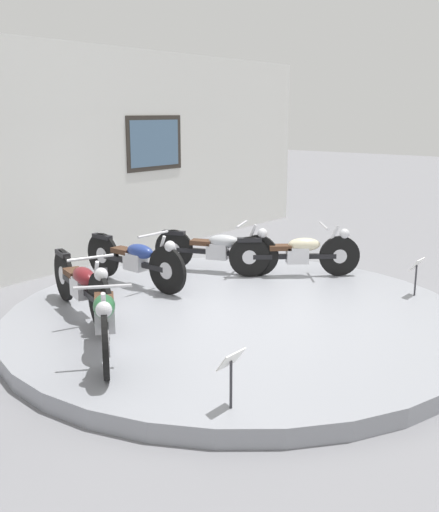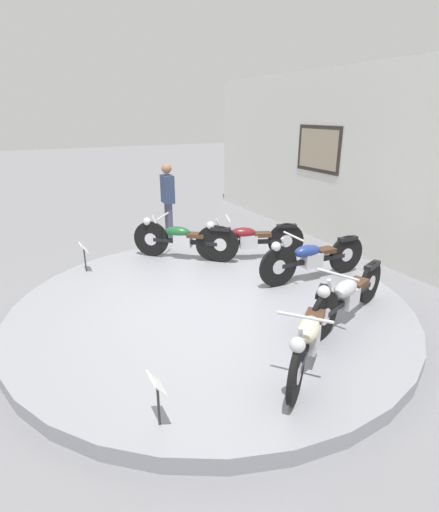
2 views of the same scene
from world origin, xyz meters
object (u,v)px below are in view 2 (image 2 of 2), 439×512
Objects in this scene: motorcycle_maroon at (248,239)px; motorcycle_blue at (312,257)px; info_placard_front_left at (84,251)px; motorcycle_green at (183,238)px; visitor_standing at (168,197)px; motorcycle_silver at (348,294)px; info_placard_front_centre at (158,390)px; motorcycle_cream at (309,334)px.

motorcycle_maroon reaches higher than motorcycle_blue.
motorcycle_green is at bearing 84.83° from info_placard_front_left.
visitor_standing reaches higher than motorcycle_maroon.
motorcycle_silver is 3.62× the size of info_placard_front_centre.
motorcycle_silver is 1.23× the size of motorcycle_cream.
motorcycle_maroon is at bearing 179.93° from motorcycle_silver.
visitor_standing reaches higher than info_placard_front_centre.
visitor_standing is (-2.50, -0.66, 0.39)m from motorcycle_maroon.
visitor_standing reaches higher than info_placard_front_left.
motorcycle_blue is 3.83m from info_placard_front_centre.
info_placard_front_left is at bearing -139.58° from motorcycle_silver.
motorcycle_cream is at bearing 95.07° from info_placard_front_centre.
motorcycle_maroon is 3.75× the size of info_placard_front_left.
motorcycle_maroon is 2.91m from info_placard_front_left.
motorcycle_maroon reaches higher than info_placard_front_centre.
motorcycle_silver is at bearing 7.42° from visitor_standing.
motorcycle_maroon reaches higher than info_placard_front_left.
motorcycle_green is 0.92× the size of visitor_standing.
info_placard_front_left is at bearing -50.37° from visitor_standing.
motorcycle_blue reaches higher than info_placard_front_centre.
motorcycle_cream is 5.68m from visitor_standing.
motorcycle_blue is at bearing 121.70° from info_placard_front_centre.
motorcycle_maroon is at bearing 62.33° from motorcycle_green.
motorcycle_silver is at bearing -0.07° from motorcycle_maroon.
motorcycle_cream is (1.86, -1.51, -0.02)m from motorcycle_blue.
motorcycle_maroon is 1.27× the size of motorcycle_cream.
motorcycle_blue reaches higher than motorcycle_silver.
motorcycle_green is 2.02m from visitor_standing.
visitor_standing is (-3.79, -1.10, 0.40)m from motorcycle_blue.
info_placard_front_centre is at bearing -58.30° from motorcycle_blue.
motorcycle_silver is 5.14m from visitor_standing.
motorcycle_cream is at bearing -4.13° from visitor_standing.
visitor_standing is at bearing -165.11° from motorcycle_maroon.
motorcycle_silver is 2.90m from info_placard_front_centre.
info_placard_front_centre is (3.30, -2.82, -0.03)m from motorcycle_maroon.
info_placard_front_left and info_placard_front_centre have the same top height.
motorcycle_cream is 2.95× the size of info_placard_front_centre.
motorcycle_silver reaches higher than info_placard_front_left.
motorcycle_silver is at bearing 104.29° from info_placard_front_centre.
motorcycle_maroon is at bearing 75.68° from info_placard_front_left.
motorcycle_green is at bearing -161.28° from motorcycle_silver.
motorcycle_maroon is 1.12× the size of visitor_standing.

